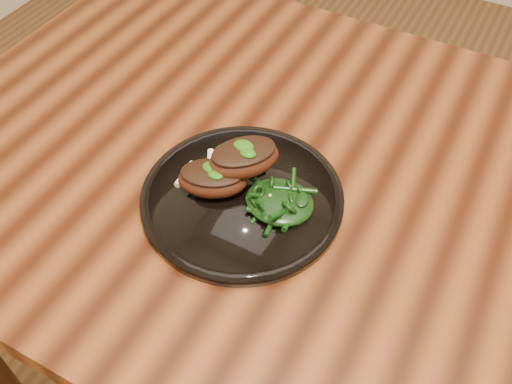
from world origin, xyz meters
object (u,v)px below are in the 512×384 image
Objects in this scene: lamb_chop_front at (212,178)px; greens_heap at (280,199)px; plate at (242,198)px; desk at (441,262)px.

lamb_chop_front reaches higher than greens_heap.
lamb_chop_front is 1.18× the size of greens_heap.
greens_heap reaches higher than plate.
greens_heap reaches higher than desk.
lamb_chop_front reaches higher than desk.
plate is 2.51× the size of lamb_chop_front.
greens_heap is at bearing 8.94° from lamb_chop_front.
lamb_chop_front is at bearing -171.06° from greens_heap.
plate is at bearing -160.22° from desk.
desk is at bearing 19.78° from plate.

